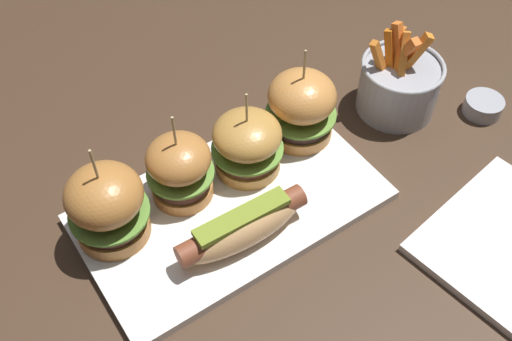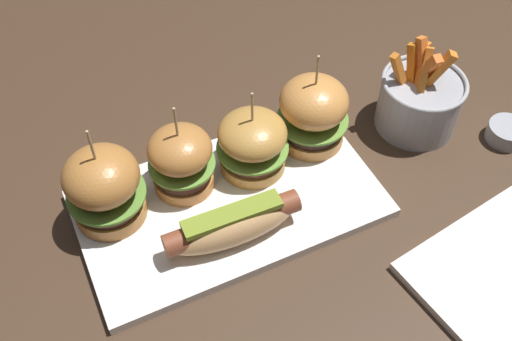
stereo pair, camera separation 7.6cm
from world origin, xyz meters
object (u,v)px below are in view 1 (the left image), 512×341
(hot_dog, at_px, (242,227))
(slider_center_right, at_px, (247,144))
(slider_far_right, at_px, (301,106))
(sauce_ramekin, at_px, (483,106))
(fries_bucket, at_px, (399,84))
(platter_main, at_px, (232,207))
(slider_far_left, at_px, (107,205))
(slider_center_left, at_px, (180,169))

(hot_dog, height_order, slider_center_right, slider_center_right)
(slider_far_right, bearing_deg, slider_center_right, -174.17)
(sauce_ramekin, bearing_deg, fries_bucket, 140.68)
(platter_main, height_order, slider_far_right, slider_far_right)
(platter_main, bearing_deg, fries_bucket, 4.59)
(slider_far_left, bearing_deg, slider_center_left, 3.12)
(hot_dog, xyz_separation_m, fries_bucket, (0.32, 0.08, 0.00))
(hot_dog, xyz_separation_m, slider_far_right, (0.17, 0.11, 0.02))
(platter_main, relative_size, fries_bucket, 2.74)
(slider_far_left, xyz_separation_m, fries_bucket, (0.45, -0.02, -0.02))
(hot_dog, height_order, slider_far_right, slider_far_right)
(platter_main, distance_m, hot_dog, 0.07)
(slider_center_left, relative_size, fries_bucket, 0.98)
(slider_center_left, height_order, slider_far_right, slider_far_right)
(slider_far_right, relative_size, sauce_ramekin, 2.60)
(hot_dog, bearing_deg, slider_center_right, 53.36)
(slider_center_left, xyz_separation_m, sauce_ramekin, (0.45, -0.11, -0.05))
(platter_main, distance_m, sauce_ramekin, 0.41)
(platter_main, height_order, fries_bucket, fries_bucket)
(slider_far_left, height_order, slider_center_right, slider_far_left)
(slider_far_left, xyz_separation_m, slider_center_right, (0.20, -0.00, -0.01))
(platter_main, height_order, hot_dog, hot_dog)
(slider_far_right, height_order, fries_bucket, slider_far_right)
(slider_far_right, bearing_deg, slider_center_left, -179.84)
(slider_center_right, height_order, sauce_ramekin, slider_center_right)
(fries_bucket, height_order, sauce_ramekin, fries_bucket)
(slider_far_left, relative_size, slider_far_right, 1.02)
(slider_far_left, relative_size, slider_center_right, 1.15)
(slider_far_left, bearing_deg, fries_bucket, -2.63)
(slider_center_left, height_order, sauce_ramekin, slider_center_left)
(slider_center_right, bearing_deg, hot_dog, -126.64)
(slider_center_right, relative_size, fries_bucket, 0.93)
(hot_dog, distance_m, slider_far_right, 0.20)
(slider_center_left, relative_size, slider_far_right, 0.94)
(platter_main, bearing_deg, slider_center_right, 38.11)
(hot_dog, relative_size, slider_center_left, 1.24)
(slider_far_left, distance_m, fries_bucket, 0.45)
(fries_bucket, bearing_deg, platter_main, -175.41)
(platter_main, bearing_deg, hot_dog, -108.61)
(slider_center_right, bearing_deg, slider_far_left, 178.92)
(platter_main, height_order, sauce_ramekin, sauce_ramekin)
(slider_center_left, height_order, slider_center_right, slider_center_left)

